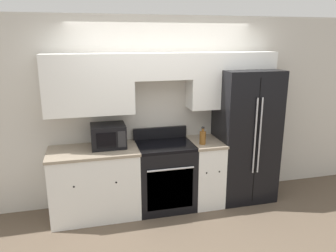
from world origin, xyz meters
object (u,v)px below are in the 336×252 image
refrigerator (243,135)px  bottle (203,137)px  oven_range (165,175)px  microwave (108,136)px

refrigerator → bottle: 0.73m
oven_range → bottle: (0.50, -0.12, 0.55)m
refrigerator → bottle: bearing=-164.9°
oven_range → microwave: 0.96m
bottle → oven_range: bearing=165.9°
oven_range → refrigerator: bearing=3.0°
refrigerator → microwave: (-1.93, 0.02, 0.12)m
microwave → bottle: microwave is taller
refrigerator → microwave: bearing=179.5°
oven_range → microwave: (-0.74, 0.08, 0.60)m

